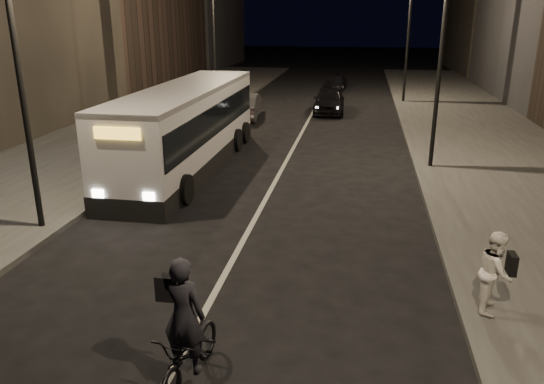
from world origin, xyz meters
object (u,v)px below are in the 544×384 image
at_px(streetlight_right_mid, 436,23).
at_px(streetlight_left_far, 217,19).
at_px(pedestrian_woman, 496,272).
at_px(car_mid, 245,106).
at_px(cyclist_on_bicycle, 188,343).
at_px(streetlight_left_near, 22,27).
at_px(city_bus, 187,124).
at_px(car_far, 336,83).
at_px(streetlight_right_far, 405,19).
at_px(car_near, 329,100).

height_order(streetlight_right_mid, streetlight_left_far, same).
xyz_separation_m(pedestrian_woman, car_mid, (-9.20, 19.52, -0.25)).
distance_m(streetlight_left_far, cyclist_on_bicycle, 24.56).
distance_m(cyclist_on_bicycle, pedestrian_woman, 5.97).
bearing_deg(streetlight_left_near, cyclist_on_bicycle, -43.50).
bearing_deg(city_bus, streetlight_right_mid, 8.13).
distance_m(streetlight_left_near, car_far, 30.73).
bearing_deg(car_mid, streetlight_left_far, -34.90).
relative_size(streetlight_right_mid, car_far, 2.09).
bearing_deg(cyclist_on_bicycle, streetlight_right_far, 88.10).
bearing_deg(city_bus, streetlight_left_far, 99.05).
bearing_deg(car_near, streetlight_right_mid, -71.08).
bearing_deg(streetlight_left_far, streetlight_right_mid, -43.16).
height_order(streetlight_left_near, cyclist_on_bicycle, streetlight_left_near).
height_order(streetlight_right_mid, streetlight_left_near, same).
xyz_separation_m(streetlight_right_mid, car_near, (-4.36, 11.59, -4.61)).
xyz_separation_m(car_mid, car_far, (4.40, 12.72, -0.17)).
bearing_deg(streetlight_right_mid, car_near, 110.64).
distance_m(car_near, car_far, 10.14).
xyz_separation_m(city_bus, pedestrian_woman, (9.20, -9.29, -0.71)).
bearing_deg(streetlight_right_far, car_mid, -141.94).
height_order(streetlight_right_mid, city_bus, streetlight_right_mid).
xyz_separation_m(streetlight_left_far, city_bus, (1.73, -11.23, -3.67)).
relative_size(pedestrian_woman, car_near, 0.37).
distance_m(streetlight_right_far, car_far, 8.74).
bearing_deg(cyclist_on_bicycle, pedestrian_woman, 36.93).
relative_size(pedestrian_woman, car_mid, 0.37).
relative_size(cyclist_on_bicycle, car_far, 0.60).
height_order(streetlight_left_far, car_near, streetlight_left_far).
bearing_deg(streetlight_right_far, streetlight_left_near, -113.96).
distance_m(cyclist_on_bicycle, car_mid, 22.80).
bearing_deg(streetlight_right_far, car_far, 128.36).
relative_size(streetlight_left_near, cyclist_on_bicycle, 3.50).
bearing_deg(streetlight_left_near, streetlight_right_far, 66.04).
bearing_deg(streetlight_right_mid, car_mid, 134.76).
bearing_deg(streetlight_left_near, streetlight_right_mid, 36.88).
relative_size(cyclist_on_bicycle, car_mid, 0.52).
xyz_separation_m(city_bus, car_near, (4.57, 12.82, -0.94)).
xyz_separation_m(streetlight_right_mid, city_bus, (-8.93, -1.23, -3.67)).
bearing_deg(pedestrian_woman, car_near, 24.89).
xyz_separation_m(streetlight_right_mid, car_far, (-4.53, 21.73, -4.80)).
xyz_separation_m(streetlight_left_near, cyclist_on_bicycle, (5.73, -5.44, -4.59)).
xyz_separation_m(streetlight_right_mid, streetlight_left_near, (-10.66, -8.00, 0.00)).
bearing_deg(car_far, city_bus, -96.72).
height_order(car_mid, car_far, car_mid).
bearing_deg(streetlight_left_near, car_near, 72.17).
relative_size(city_bus, car_far, 2.97).
bearing_deg(car_near, car_far, 89.23).
height_order(streetlight_left_near, streetlight_left_far, same).
bearing_deg(streetlight_left_near, city_bus, 75.65).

